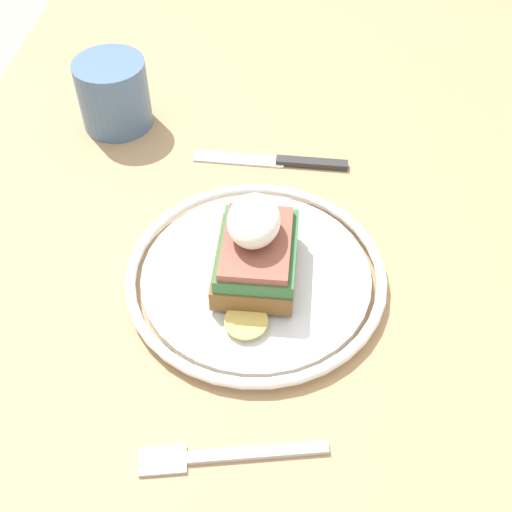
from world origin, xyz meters
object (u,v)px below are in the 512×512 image
object	(u,v)px
plate	(256,275)
cup	(113,93)
knife	(283,161)
fork	(223,456)
sandwich	(256,248)

from	to	relation	value
plate	cup	size ratio (longest dim) A/B	2.98
cup	knife	bearing A→B (deg)	-105.63
cup	fork	bearing A→B (deg)	-156.21
plate	fork	size ratio (longest dim) A/B	1.68
plate	sandwich	distance (m)	0.04
sandwich	fork	xyz separation A→B (m)	(-0.18, 0.01, -0.04)
plate	cup	bearing A→B (deg)	39.29
knife	cup	world-z (taller)	cup
fork	knife	distance (m)	0.35
sandwich	knife	xyz separation A→B (m)	(0.17, -0.01, -0.04)
fork	cup	world-z (taller)	cup
plate	sandwich	bearing A→B (deg)	162.46
sandwich	knife	world-z (taller)	sandwich
fork	plate	bearing A→B (deg)	-2.77
fork	cup	bearing A→B (deg)	23.79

